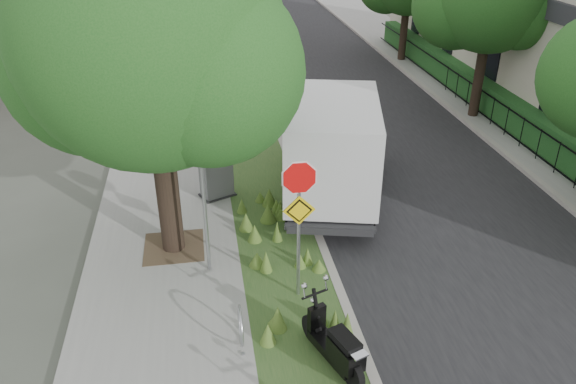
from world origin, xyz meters
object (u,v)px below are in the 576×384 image
sign_assembly (299,203)px  box_truck (333,143)px  scooter_near (338,350)px  utility_cabinet (216,177)px

sign_assembly → box_truck: (1.69, 4.25, -0.69)m
scooter_near → box_truck: bearing=77.9°
scooter_near → utility_cabinet: bearing=104.5°
sign_assembly → box_truck: bearing=68.3°
utility_cabinet → sign_assembly: bearing=-72.7°
box_truck → utility_cabinet: (-3.14, 0.38, -0.93)m
scooter_near → box_truck: size_ratio=0.30×
sign_assembly → scooter_near: sign_assembly is taller
sign_assembly → box_truck: 4.63m
sign_assembly → scooter_near: size_ratio=1.84×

